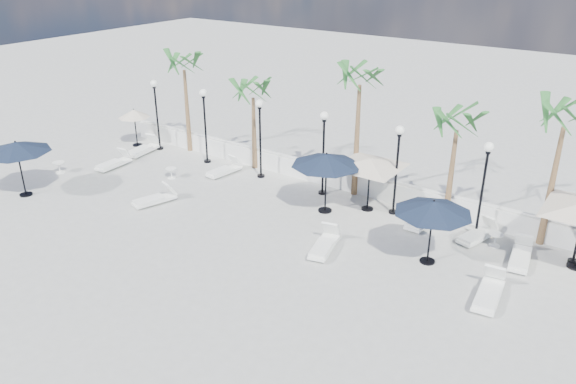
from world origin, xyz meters
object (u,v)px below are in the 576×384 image
Objects in this scene: parasol_navy_right at (433,208)px; parasol_navy_left at (16,147)px; lounger_0 at (114,163)px; lounger_4 at (324,244)px; parasol_cream_sq_a at (370,159)px; lounger_5 at (422,218)px; parasol_cream_small at (134,114)px; lounger_1 at (143,149)px; parasol_navy_mid at (326,160)px; lounger_2 at (224,170)px; lounger_3 at (155,198)px; lounger_6 at (520,256)px; lounger_8 at (489,293)px; lounger_7 at (478,234)px.

parasol_navy_left is at bearing -164.19° from parasol_navy_right.
parasol_navy_right is at bearing -1.73° from lounger_0.
parasol_cream_sq_a is at bearing 80.59° from lounger_4.
parasol_cream_small reaches higher than lounger_5.
parasol_navy_mid is (11.76, -0.48, 2.05)m from lounger_1.
lounger_2 is 0.96× the size of lounger_5.
lounger_5 is at bearing 48.44° from lounger_4.
parasol_navy_right is at bearing 8.49° from lounger_4.
parasol_navy_mid is at bearing 6.01° from lounger_0.
lounger_3 is at bearing -148.83° from parasol_cream_sq_a.
lounger_4 reaches higher than lounger_3.
lounger_0 is at bearing 83.22° from parasol_navy_left.
parasol_cream_sq_a reaches higher than lounger_6.
lounger_2 is at bearing 103.33° from lounger_3.
lounger_8 is at bearing -6.54° from lounger_2.
parasol_navy_right is at bearing -93.71° from lounger_7.
parasol_navy_right is (16.60, 0.32, 1.91)m from lounger_0.
parasol_navy_left is at bearing -81.82° from parasol_cream_small.
lounger_1 is 13.88m from lounger_4.
parasol_navy_mid is (6.23, -0.70, 2.08)m from lounger_2.
parasol_cream_sq_a reaches higher than lounger_0.
parasol_navy_right reaches higher than lounger_0.
parasol_navy_left is at bearing -136.74° from lounger_3.
lounger_0 is 2.28m from lounger_1.
parasol_cream_sq_a is (12.83, 2.95, 2.06)m from lounger_0.
lounger_1 reaches higher than lounger_0.
parasol_navy_left is (-0.21, -6.79, 2.01)m from lounger_1.
lounger_2 is 9.29m from parasol_navy_left.
lounger_3 reaches higher than lounger_2.
lounger_0 is at bearing 178.31° from lounger_6.
lounger_6 is at bearing 2.82° from parasol_navy_mid.
lounger_2 is 4.32m from lounger_3.
parasol_cream_sq_a is (-6.49, 0.78, 2.06)m from lounger_6.
parasol_navy_mid reaches higher than parasol_navy_right.
parasol_navy_right is 0.54× the size of parasol_cream_sq_a.
lounger_6 reaches higher than lounger_2.
lounger_2 is 0.98× the size of lounger_7.
lounger_4 is 5.99m from lounger_7.
parasol_navy_left reaches higher than lounger_3.
lounger_2 is at bearing -176.49° from parasol_cream_sq_a.
lounger_6 is 1.02× the size of lounger_7.
lounger_2 is 14.26m from lounger_8.
parasol_navy_mid is 1.83m from parasol_cream_sq_a.
lounger_6 is (6.18, 3.26, -0.00)m from lounger_4.
lounger_8 reaches higher than lounger_4.
parasol_cream_sq_a is (-3.77, 2.63, 0.15)m from parasol_navy_right.
parasol_navy_mid is 13.10m from parasol_cream_small.
lounger_0 is 19.10m from lounger_8.
parasol_navy_mid reaches higher than lounger_2.
lounger_0 reaches higher than lounger_2.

